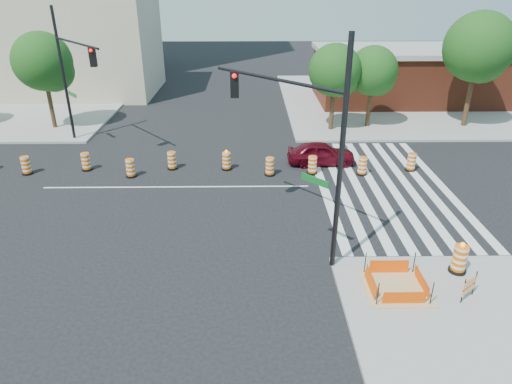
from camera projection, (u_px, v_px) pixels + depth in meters
ground at (176, 187)px, 24.13m from camera, size 120.00×120.00×0.00m
sidewalk_ne at (407, 101)px, 40.60m from camera, size 22.00×22.00×0.15m
sidewalk_nw at (1, 102)px, 40.12m from camera, size 22.00×22.00×0.15m
crosswalk_east at (382, 186)px, 24.27m from camera, size 6.75×13.50×0.01m
lane_centerline at (176, 187)px, 24.13m from camera, size 14.00×0.12×0.01m
excavation_pit at (395, 287)px, 16.02m from camera, size 2.20×2.20×0.90m
brick_storefront at (411, 75)px, 39.64m from camera, size 16.50×8.50×4.60m
beige_midrise at (75, 38)px, 41.71m from camera, size 14.00×10.00×10.00m
red_coupe at (321, 153)px, 26.82m from camera, size 3.95×1.63×1.34m
signal_pole_se at (302, 128)px, 16.37m from camera, size 4.50×4.73×8.45m
signal_pole_nw at (71, 67)px, 27.70m from camera, size 4.15×4.97×8.38m
pit_drum at (459, 260)px, 16.74m from camera, size 0.64×0.64×1.26m
barricade at (469, 286)px, 15.32m from camera, size 0.67×0.52×0.95m
tree_north_b at (44, 65)px, 31.38m from camera, size 4.01×4.01×6.81m
tree_north_c at (335, 73)px, 31.19m from camera, size 3.62×3.59×6.10m
tree_north_d at (373, 74)px, 31.94m from camera, size 3.45×3.44×5.85m
tree_north_e at (479, 51)px, 31.40m from camera, size 4.77×4.77×8.10m
median_drum_1 at (26, 166)px, 25.52m from camera, size 0.60×0.60×1.02m
median_drum_2 at (86, 162)px, 26.04m from camera, size 0.60×0.60×1.02m
median_drum_3 at (131, 169)px, 25.18m from camera, size 0.60×0.60×1.02m
median_drum_4 at (172, 161)px, 26.21m from camera, size 0.60×0.60×1.02m
median_drum_5 at (227, 161)px, 26.13m from camera, size 0.60×0.60×1.18m
median_drum_6 at (270, 167)px, 25.39m from camera, size 0.60×0.60×1.02m
median_drum_7 at (312, 166)px, 25.57m from camera, size 0.60×0.60×1.02m
median_drum_8 at (362, 167)px, 25.45m from camera, size 0.60×0.60×1.02m
median_drum_9 at (411, 163)px, 25.98m from camera, size 0.60×0.60×1.02m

